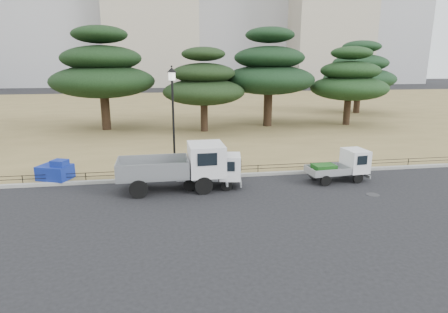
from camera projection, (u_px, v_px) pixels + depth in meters
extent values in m
plane|color=black|center=(231.00, 194.00, 17.51)|extent=(220.00, 220.00, 0.00)
cube|color=olive|center=(188.00, 111.00, 46.77)|extent=(120.00, 56.00, 0.15)
cube|color=gray|center=(222.00, 176.00, 19.98)|extent=(120.00, 0.25, 0.16)
cylinder|color=black|center=(204.00, 186.00, 17.34)|extent=(0.86, 0.19, 0.86)
cylinder|color=black|center=(199.00, 174.00, 19.12)|extent=(0.86, 0.19, 0.86)
cylinder|color=black|center=(139.00, 189.00, 16.83)|extent=(0.86, 0.19, 0.86)
cylinder|color=black|center=(140.00, 177.00, 18.61)|extent=(0.86, 0.19, 0.86)
cube|color=#2D2D30|center=(172.00, 177.00, 17.93)|extent=(4.79, 1.11, 0.15)
cube|color=gray|center=(153.00, 168.00, 17.66)|extent=(3.35, 1.93, 0.83)
cube|color=silver|center=(206.00, 159.00, 18.02)|extent=(1.70, 2.06, 1.46)
cylinder|color=black|center=(227.00, 185.00, 17.86)|extent=(0.56, 0.23, 0.54)
cylinder|color=black|center=(227.00, 178.00, 19.00)|extent=(0.56, 0.23, 0.54)
cylinder|color=black|center=(189.00, 185.00, 17.87)|extent=(0.56, 0.23, 0.54)
cylinder|color=black|center=(191.00, 178.00, 19.01)|extent=(0.56, 0.23, 0.54)
cube|color=#2D2D30|center=(209.00, 179.00, 18.40)|extent=(2.99, 1.14, 0.13)
cube|color=#B4B8BC|center=(198.00, 174.00, 18.34)|extent=(2.18, 1.55, 0.36)
cube|color=silver|center=(230.00, 166.00, 18.23)|extent=(1.22, 1.49, 1.17)
cube|color=#25651D|center=(194.00, 172.00, 18.32)|extent=(1.22, 0.97, 0.40)
cylinder|color=black|center=(358.00, 178.00, 18.98)|extent=(0.55, 0.19, 0.54)
cylinder|color=black|center=(345.00, 172.00, 20.09)|extent=(0.55, 0.19, 0.54)
cylinder|color=black|center=(326.00, 181.00, 18.54)|extent=(0.55, 0.19, 0.54)
cylinder|color=black|center=(314.00, 174.00, 19.65)|extent=(0.55, 0.19, 0.54)
cube|color=#2D2D30|center=(336.00, 174.00, 19.29)|extent=(2.97, 0.94, 0.13)
cube|color=#989B9F|center=(327.00, 170.00, 19.10)|extent=(2.12, 1.41, 0.36)
cube|color=silver|center=(355.00, 160.00, 19.38)|extent=(1.13, 1.43, 1.15)
cube|color=#174D16|center=(324.00, 168.00, 19.03)|extent=(1.18, 0.90, 0.40)
cylinder|color=black|center=(175.00, 174.00, 19.84)|extent=(0.42, 0.42, 0.15)
cylinder|color=black|center=(174.00, 128.00, 19.24)|extent=(0.12, 0.12, 4.80)
cylinder|color=white|center=(172.00, 76.00, 18.60)|extent=(0.38, 0.38, 0.38)
cone|color=black|center=(172.00, 70.00, 18.52)|extent=(0.50, 0.50, 0.24)
cylinder|color=black|center=(222.00, 170.00, 20.05)|extent=(38.00, 0.03, 0.03)
cylinder|color=black|center=(222.00, 167.00, 20.01)|extent=(38.00, 0.03, 0.03)
cylinder|color=black|center=(222.00, 170.00, 20.05)|extent=(0.04, 0.04, 0.40)
cube|color=navy|center=(55.00, 172.00, 19.14)|extent=(1.87, 1.65, 0.72)
cube|color=navy|center=(60.00, 163.00, 18.91)|extent=(0.91, 0.85, 0.31)
cylinder|color=#2D2D30|center=(373.00, 195.00, 17.37)|extent=(0.60, 0.60, 0.01)
cylinder|color=black|center=(105.00, 110.00, 32.85)|extent=(0.77, 0.77, 3.44)
ellipsoid|color=black|center=(103.00, 81.00, 32.24)|extent=(8.82, 8.82, 2.82)
ellipsoid|color=black|center=(101.00, 58.00, 31.77)|extent=(6.73, 6.73, 2.15)
ellipsoid|color=black|center=(100.00, 34.00, 31.29)|extent=(4.65, 4.65, 1.49)
cylinder|color=black|center=(204.00, 115.00, 32.20)|extent=(0.62, 0.62, 2.76)
ellipsoid|color=black|center=(204.00, 92.00, 31.71)|extent=(6.95, 6.95, 2.22)
ellipsoid|color=black|center=(204.00, 73.00, 31.32)|extent=(5.30, 5.30, 1.70)
ellipsoid|color=black|center=(203.00, 54.00, 30.94)|extent=(3.66, 3.66, 1.17)
cylinder|color=black|center=(268.00, 107.00, 34.81)|extent=(0.78, 0.78, 3.47)
ellipsoid|color=black|center=(269.00, 80.00, 34.19)|extent=(8.36, 8.36, 2.68)
ellipsoid|color=black|center=(269.00, 58.00, 33.71)|extent=(6.39, 6.39, 2.04)
ellipsoid|color=black|center=(270.00, 35.00, 33.23)|extent=(4.41, 4.41, 1.41)
cylinder|color=black|center=(347.00, 110.00, 35.58)|extent=(0.64, 0.64, 2.83)
ellipsoid|color=#173116|center=(349.00, 88.00, 35.08)|extent=(7.17, 7.17, 2.30)
ellipsoid|color=#173116|center=(350.00, 71.00, 34.69)|extent=(5.48, 5.48, 1.75)
ellipsoid|color=#173116|center=(352.00, 53.00, 34.30)|extent=(3.78, 3.78, 1.21)
cylinder|color=black|center=(357.00, 99.00, 43.80)|extent=(0.72, 0.72, 3.20)
ellipsoid|color=black|center=(359.00, 79.00, 43.23)|extent=(8.17, 8.17, 2.61)
ellipsoid|color=black|center=(360.00, 63.00, 42.79)|extent=(6.24, 6.24, 2.00)
ellipsoid|color=black|center=(362.00, 47.00, 42.34)|extent=(4.31, 4.31, 1.38)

